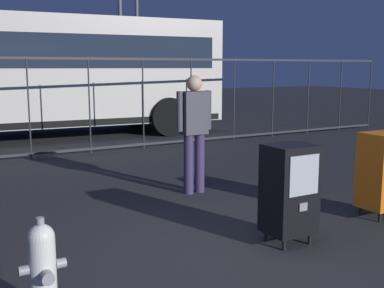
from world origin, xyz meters
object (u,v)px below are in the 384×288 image
(newspaper_box_secondary, at_px, (382,170))
(street_light_near_right, at_px, (120,6))
(bus_near, at_px, (12,70))
(newspaper_box_primary, at_px, (289,189))
(fire_hydrant, at_px, (43,271))
(pedestrian, at_px, (194,127))

(newspaper_box_secondary, distance_m, street_light_near_right, 13.09)
(bus_near, bearing_deg, newspaper_box_primary, -78.62)
(street_light_near_right, bearing_deg, fire_hydrant, -113.72)
(newspaper_box_secondary, relative_size, bus_near, 0.10)
(fire_hydrant, bearing_deg, street_light_near_right, 66.28)
(fire_hydrant, relative_size, newspaper_box_primary, 0.73)
(fire_hydrant, xyz_separation_m, newspaper_box_primary, (2.50, 0.25, 0.22))
(fire_hydrant, distance_m, pedestrian, 3.64)
(bus_near, relative_size, street_light_near_right, 1.59)
(fire_hydrant, bearing_deg, bus_near, 81.69)
(newspaper_box_primary, height_order, street_light_near_right, street_light_near_right)
(newspaper_box_primary, relative_size, bus_near, 0.10)
(pedestrian, bearing_deg, fire_hydrant, -137.42)
(newspaper_box_secondary, bearing_deg, fire_hydrant, -174.78)
(newspaper_box_secondary, bearing_deg, bus_near, 106.97)
(newspaper_box_primary, bearing_deg, fire_hydrant, -174.22)
(newspaper_box_primary, xyz_separation_m, pedestrian, (0.15, 2.18, 0.38))
(fire_hydrant, xyz_separation_m, newspaper_box_secondary, (4.04, 0.37, 0.22))
(fire_hydrant, distance_m, bus_near, 9.39)
(fire_hydrant, height_order, bus_near, bus_near)
(newspaper_box_primary, bearing_deg, street_light_near_right, 75.92)
(newspaper_box_primary, bearing_deg, newspaper_box_secondary, 4.31)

